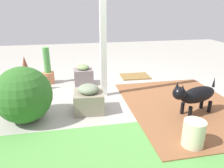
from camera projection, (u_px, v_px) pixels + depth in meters
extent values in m
plane|color=#A8A49A|center=(120.00, 95.00, 4.00)|extent=(12.00, 12.00, 0.00)
cube|color=brown|center=(183.00, 106.00, 3.55)|extent=(1.80, 2.40, 0.02)
cube|color=white|center=(103.00, 34.00, 3.62)|extent=(0.11, 0.11, 2.25)
cube|color=gray|center=(84.00, 77.00, 4.51)|extent=(0.40, 0.34, 0.33)
ellipsoid|color=#7A945D|center=(83.00, 67.00, 4.44)|extent=(0.25, 0.25, 0.11)
cube|color=gray|center=(89.00, 102.00, 3.35)|extent=(0.49, 0.45, 0.32)
ellipsoid|color=gray|center=(88.00, 89.00, 3.27)|extent=(0.32, 0.32, 0.15)
sphere|color=#2F6625|center=(23.00, 95.00, 3.00)|extent=(0.80, 0.80, 0.80)
cylinder|color=#C0784F|center=(49.00, 78.00, 4.59)|extent=(0.25, 0.25, 0.24)
cylinder|color=#4C9246|center=(47.00, 60.00, 4.46)|extent=(0.13, 0.13, 0.53)
cylinder|color=#A45442|center=(28.00, 86.00, 4.16)|extent=(0.26, 0.26, 0.22)
cone|color=brown|center=(25.00, 69.00, 4.04)|extent=(0.23, 0.23, 0.48)
ellipsoid|color=black|center=(198.00, 95.00, 3.21)|extent=(0.70, 0.39, 0.24)
sphere|color=black|center=(179.00, 93.00, 3.01)|extent=(0.19, 0.19, 0.19)
cone|color=black|center=(183.00, 87.00, 2.93)|extent=(0.06, 0.06, 0.08)
cone|color=black|center=(177.00, 85.00, 3.01)|extent=(0.06, 0.06, 0.08)
cylinder|color=black|center=(190.00, 113.00, 3.13)|extent=(0.06, 0.06, 0.20)
cylinder|color=black|center=(182.00, 109.00, 3.26)|extent=(0.06, 0.06, 0.20)
cylinder|color=black|center=(209.00, 107.00, 3.31)|extent=(0.06, 0.06, 0.20)
cylinder|color=black|center=(201.00, 103.00, 3.44)|extent=(0.06, 0.06, 0.20)
cone|color=black|center=(214.00, 82.00, 3.29)|extent=(0.04, 0.04, 0.16)
cylinder|color=beige|center=(193.00, 134.00, 2.50)|extent=(0.26, 0.26, 0.34)
cube|color=olive|center=(135.00, 76.00, 5.02)|extent=(0.66, 0.48, 0.03)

